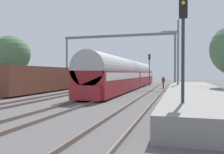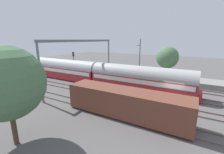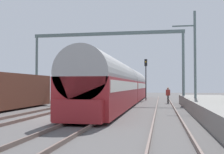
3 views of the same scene
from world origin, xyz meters
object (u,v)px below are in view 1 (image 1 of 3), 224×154
(catenary_gantry, at_px, (117,48))
(railway_signal_far, at_px, (149,66))
(person_crossing, at_px, (163,81))
(freight_car, at_px, (39,79))
(railway_signal_near, at_px, (183,43))
(passenger_train, at_px, (130,74))

(catenary_gantry, bearing_deg, railway_signal_far, 56.51)
(person_crossing, bearing_deg, railway_signal_far, -86.58)
(freight_car, xyz_separation_m, railway_signal_near, (15.16, -12.24, 1.99))
(railway_signal_near, bearing_deg, passenger_train, 107.32)
(person_crossing, relative_size, catenary_gantry, 0.10)
(passenger_train, height_order, railway_signal_far, railway_signal_far)
(freight_car, xyz_separation_m, person_crossing, (12.95, 10.95, -0.44))
(freight_car, relative_size, railway_signal_far, 2.43)
(freight_car, height_order, railway_signal_far, railway_signal_far)
(railway_signal_near, bearing_deg, catenary_gantry, 111.23)
(person_crossing, bearing_deg, railway_signal_near, 73.99)
(person_crossing, xyz_separation_m, railway_signal_near, (2.21, -23.19, 2.44))
(freight_car, distance_m, catenary_gantry, 13.13)
(passenger_train, xyz_separation_m, railway_signal_near, (6.80, -21.80, 1.49))
(passenger_train, bearing_deg, railway_signal_far, 74.97)
(railway_signal_far, height_order, catenary_gantry, catenary_gantry)
(passenger_train, distance_m, freight_car, 12.71)
(passenger_train, xyz_separation_m, catenary_gantry, (-2.09, 1.08, 3.96))
(passenger_train, xyz_separation_m, person_crossing, (4.59, 1.39, -0.94))
(railway_signal_far, bearing_deg, passenger_train, -105.03)
(railway_signal_far, xyz_separation_m, catenary_gantry, (-4.01, -6.06, 2.52))
(passenger_train, distance_m, railway_signal_far, 7.53)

